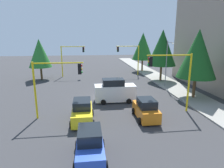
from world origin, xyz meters
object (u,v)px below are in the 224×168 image
traffic_signal_near_left (173,72)px  car_orange (146,109)px  traffic_signal_far_left (130,54)px  car_yellow (82,112)px  traffic_signal_far_right (71,55)px  tree_roadside_far (143,46)px  traffic_signal_near_right (55,78)px  tree_roadside_near (198,54)px  tree_roadside_mid (162,48)px  delivery_van_white (115,91)px  car_blue (90,146)px  tree_opposite_side (40,53)px  street_lamp_curbside (168,59)px

traffic_signal_near_left → car_orange: (1.32, -3.03, -3.32)m
traffic_signal_far_left → car_yellow: 23.17m
traffic_signal_far_right → tree_roadside_far: size_ratio=0.70×
traffic_signal_near_right → tree_roadside_near: bearing=103.9°
tree_roadside_mid → car_orange: bearing=-25.5°
tree_roadside_near → tree_roadside_far: bearing=-177.1°
delivery_van_white → car_blue: 11.40m
tree_opposite_side → delivery_van_white: (14.00, 11.49, -3.47)m
tree_roadside_near → car_yellow: tree_roadside_near is taller
street_lamp_curbside → tree_opposite_side: bearing=-112.6°
traffic_signal_far_right → tree_opposite_side: (2.00, -5.26, 0.57)m
delivery_van_white → tree_opposite_side: bearing=-140.6°
car_orange → car_blue: bearing=-43.4°
tree_roadside_far → delivery_van_white: (20.00, -9.01, -4.31)m
traffic_signal_far_right → tree_opposite_side: tree_opposite_side is taller
traffic_signal_far_left → tree_roadside_mid: size_ratio=0.68×
traffic_signal_far_left → tree_roadside_near: 16.75m
street_lamp_curbside → tree_roadside_near: size_ratio=0.83×
tree_opposite_side → tree_roadside_near: 25.67m
tree_roadside_mid → tree_roadside_near: size_ratio=1.03×
traffic_signal_far_left → traffic_signal_near_right: (20.00, -11.39, -0.36)m
traffic_signal_near_right → tree_opposite_side: 18.80m
traffic_signal_far_right → car_yellow: traffic_signal_far_right is taller
tree_roadside_mid → car_yellow: (15.10, -13.23, -4.87)m
traffic_signal_near_left → tree_roadside_mid: (-14.00, 4.26, 1.56)m
traffic_signal_far_left → delivery_van_white: bearing=-18.2°
traffic_signal_far_left → car_yellow: traffic_signal_far_left is taller
street_lamp_curbside → tree_opposite_side: 21.88m
traffic_signal_near_right → car_orange: (1.32, 8.36, -2.94)m
traffic_signal_near_right → car_yellow: size_ratio=1.30×
tree_roadside_far → car_yellow: 28.54m
traffic_signal_far_right → car_yellow: size_ratio=1.43×
car_orange → delivery_van_white: bearing=-157.3°
traffic_signal_near_left → delivery_van_white: (-4.00, -5.26, -2.93)m
tree_opposite_side → traffic_signal_near_right: bearing=16.5°
street_lamp_curbside → tree_roadside_far: tree_roadside_far is taller
street_lamp_curbside → car_orange: bearing=-30.7°
delivery_van_white → car_orange: delivery_van_white is taller
tree_roadside_near → car_blue: (10.96, -13.12, -4.68)m
traffic_signal_near_right → car_yellow: 3.96m
traffic_signal_near_right → street_lamp_curbside: 17.70m
traffic_signal_near_left → car_yellow: size_ratio=1.44×
street_lamp_curbside → traffic_signal_near_right: bearing=-57.1°
car_orange → car_yellow: (-0.22, -5.95, 0.00)m
street_lamp_curbside → tree_roadside_near: tree_roadside_near is taller
street_lamp_curbside → tree_opposite_side: size_ratio=0.97×
car_yellow → traffic_signal_near_left: bearing=97.0°
traffic_signal_far_left → tree_opposite_side: size_ratio=0.82×
car_orange → car_blue: (5.65, -5.33, 0.00)m
street_lamp_curbside → tree_opposite_side: tree_opposite_side is taller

